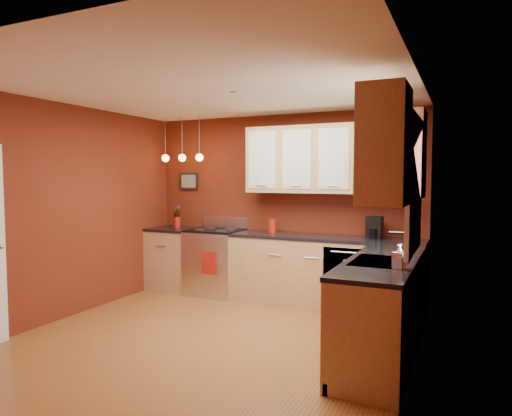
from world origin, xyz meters
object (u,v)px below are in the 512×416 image
at_px(gas_range, 216,261).
at_px(coffee_maker, 374,228).
at_px(red_canister, 272,226).
at_px(soap_pump, 400,256).
at_px(sink, 381,264).

bearing_deg(gas_range, coffee_maker, 1.88).
bearing_deg(gas_range, red_canister, 5.00).
relative_size(red_canister, coffee_maker, 0.67).
bearing_deg(soap_pump, gas_range, 147.44).
distance_m(gas_range, sink, 3.05).
xyz_separation_m(sink, red_canister, (-1.75, 1.58, 0.12)).
distance_m(sink, red_canister, 2.36).
height_order(red_canister, coffee_maker, coffee_maker).
height_order(coffee_maker, soap_pump, coffee_maker).
xyz_separation_m(sink, coffee_maker, (-0.35, 1.58, 0.15)).
height_order(sink, soap_pump, sink).
relative_size(gas_range, red_canister, 5.93).
bearing_deg(sink, red_canister, 137.95).
relative_size(red_canister, soap_pump, 0.88).
xyz_separation_m(red_canister, soap_pump, (1.95, -1.88, 0.01)).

